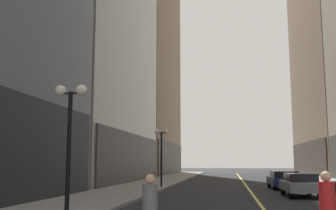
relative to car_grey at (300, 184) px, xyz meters
name	(u,v)px	position (x,y,z in m)	size (l,w,h in m)	color
ground_plane	(244,183)	(-2.61, 14.30, -0.72)	(200.00, 200.00, 0.00)	#262628
sidewalk_left	(157,182)	(-10.86, 14.30, -0.64)	(4.50, 78.00, 0.15)	gray
lane_centre_stripe	(244,183)	(-2.61, 14.30, -0.71)	(0.16, 70.00, 0.01)	#E5D64C
building_left_far	(130,16)	(-20.16, 39.30, 26.17)	(14.29, 26.00, 53.93)	gray
car_grey	(300,184)	(0.00, 0.00, 0.00)	(1.81, 4.10, 1.32)	slate
car_navy	(284,179)	(-0.06, 6.52, 0.00)	(2.07, 4.31, 1.32)	#141E4C
pedestrian_in_grey_suit	(150,207)	(-5.76, -15.21, 0.27)	(0.41, 0.41, 1.69)	black
pedestrian_in_red_jacket	(327,205)	(-1.92, -14.73, 0.31)	(0.47, 0.47, 1.75)	black
street_lamp_left_near	(70,121)	(-9.01, -12.02, 2.54)	(1.06, 0.36, 4.43)	black
street_lamp_left_far	(161,145)	(-9.01, 5.58, 2.54)	(1.06, 0.36, 4.43)	black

